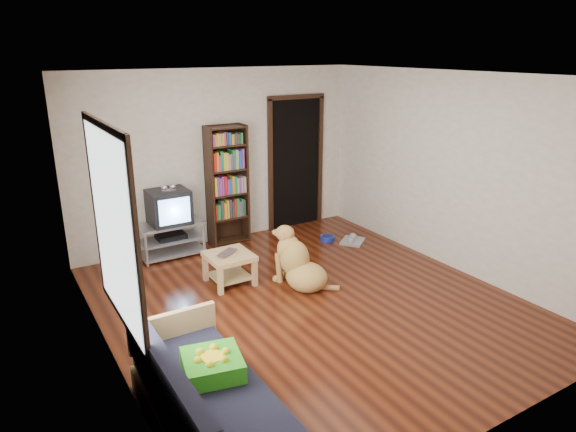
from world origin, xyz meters
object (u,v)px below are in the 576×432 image
crt_tv (168,206)px  green_cushion (212,365)px  dog_bowl (327,238)px  coffee_table (229,263)px  dog (298,264)px  sofa (206,405)px  tv_stand (171,238)px  laptop (230,254)px  bookshelf (227,179)px  grey_rag (353,241)px

crt_tv → green_cushion: bearing=-103.6°
dog_bowl → coffee_table: size_ratio=0.40×
green_cushion → dog_bowl: 4.22m
dog → coffee_table: bearing=144.6°
dog_bowl → sofa: sofa is taller
green_cushion → tv_stand: bearing=88.4°
dog_bowl → crt_tv: crt_tv is taller
laptop → sofa: (-1.30, -2.34, -0.15)m
dog_bowl → bookshelf: bookshelf is taller
dog_bowl → tv_stand: size_ratio=0.24×
green_cushion → grey_rag: 4.29m
sofa → dog: bearing=42.7°
green_cushion → grey_rag: green_cushion is taller
crt_tv → sofa: crt_tv is taller
tv_stand → bookshelf: size_ratio=0.50×
crt_tv → laptop: bearing=-76.1°
laptop → dog: (0.71, -0.48, -0.13)m
grey_rag → crt_tv: size_ratio=0.69×
grey_rag → tv_stand: bearing=160.0°
crt_tv → bookshelf: bookshelf is taller
bookshelf → dog: bookshelf is taller
dog_bowl → dog: dog is taller
tv_stand → coffee_table: 1.31m
coffee_table → dog: (0.71, -0.51, 0.01)m
green_cushion → dog_bowl: green_cushion is taller
grey_rag → tv_stand: tv_stand is taller
dog_bowl → sofa: 4.39m
tv_stand → bookshelf: bearing=5.6°
grey_rag → bookshelf: size_ratio=0.22×
laptop → dog_bowl: size_ratio=1.49×
crt_tv → coffee_table: (0.33, -1.29, -0.46)m
tv_stand → dog_bowl: bearing=-16.7°
laptop → grey_rag: 2.31m
sofa → grey_rag: bearing=37.3°
grey_rag → dog: 1.77m
green_cushion → tv_stand: size_ratio=0.50×
crt_tv → bookshelf: 0.99m
laptop → tv_stand: size_ratio=0.36×
green_cushion → coffee_table: green_cushion is taller
tv_stand → laptop: bearing=-75.8°
laptop → crt_tv: size_ratio=0.57×
green_cushion → tv_stand: green_cushion is taller
grey_rag → crt_tv: 2.84m
green_cushion → sofa: bearing=-118.4°
dog → sofa: bearing=-137.3°
sofa → dog_bowl: bearing=42.3°
green_cushion → sofa: (-0.12, -0.15, -0.23)m
grey_rag → dog: bearing=-151.3°
dog_bowl → sofa: (-3.24, -2.95, 0.22)m
dog_bowl → tv_stand: (-2.27, 0.68, 0.23)m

